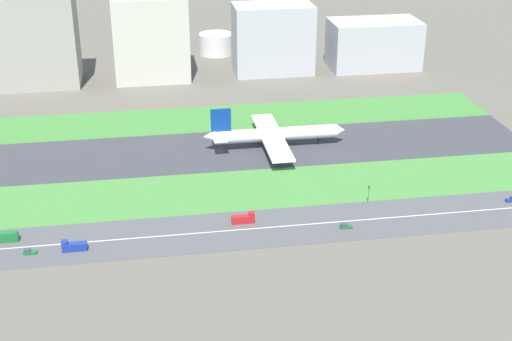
{
  "coord_description": "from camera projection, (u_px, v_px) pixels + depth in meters",
  "views": [
    {
      "loc": [
        -32.63,
        -298.33,
        128.64
      ],
      "look_at": [
        10.15,
        -36.5,
        6.0
      ],
      "focal_mm": 50.97,
      "sensor_mm": 36.0,
      "label": 1
    }
  ],
  "objects": [
    {
      "name": "highway",
      "position": [
        245.0,
        229.0,
        260.59
      ],
      "size": [
        280.0,
        28.0,
        0.1
      ],
      "primitive_type": "cube",
      "color": "#4C4C4F",
      "rests_on": "ground_plane"
    },
    {
      "name": "truck_0",
      "position": [
        74.0,
        246.0,
        246.72
      ],
      "size": [
        8.4,
        2.5,
        4.0
      ],
      "rotation": [
        0.0,
        0.0,
        3.14
      ],
      "color": "navy",
      "rests_on": "highway"
    },
    {
      "name": "fuel_tank_west",
      "position": [
        216.0,
        44.0,
        468.03
      ],
      "size": [
        21.67,
        21.67,
        13.13
      ],
      "primitive_type": "cylinder",
      "color": "silver",
      "rests_on": "ground_plane"
    },
    {
      "name": "grass_median_south",
      "position": [
        233.0,
        190.0,
        289.26
      ],
      "size": [
        280.0,
        36.0,
        0.1
      ],
      "primitive_type": "cube",
      "color": "#427F38",
      "rests_on": "ground_plane"
    },
    {
      "name": "airliner",
      "position": [
        273.0,
        134.0,
        326.86
      ],
      "size": [
        65.0,
        56.0,
        19.7
      ],
      "color": "white",
      "rests_on": "runway"
    },
    {
      "name": "highway_centerline",
      "position": [
        244.0,
        229.0,
        260.57
      ],
      "size": [
        266.0,
        0.5,
        0.01
      ],
      "primitive_type": "cube",
      "color": "silver",
      "rests_on": "highway"
    },
    {
      "name": "grass_median_north",
      "position": [
        211.0,
        119.0,
        362.72
      ],
      "size": [
        280.0,
        36.0,
        0.1
      ],
      "primitive_type": "cube",
      "color": "#3D7A33",
      "rests_on": "ground_plane"
    },
    {
      "name": "car_0",
      "position": [
        512.0,
        200.0,
        280.1
      ],
      "size": [
        4.4,
        1.8,
        2.0
      ],
      "color": "navy",
      "rests_on": "highway"
    },
    {
      "name": "fuel_tank_centre",
      "position": [
        264.0,
        41.0,
        472.37
      ],
      "size": [
        23.93,
        23.93,
        14.39
      ],
      "primitive_type": "cylinder",
      "color": "silver",
      "rests_on": "ground_plane"
    },
    {
      "name": "hangar_building",
      "position": [
        151.0,
        37.0,
        414.26
      ],
      "size": [
        42.03,
        31.67,
        47.91
      ],
      "primitive_type": "cube",
      "color": "beige",
      "rests_on": "ground_plane"
    },
    {
      "name": "bus_0",
      "position": [
        1.0,
        237.0,
        251.93
      ],
      "size": [
        11.6,
        2.5,
        3.5
      ],
      "color": "#19662D",
      "rests_on": "highway"
    },
    {
      "name": "car_1",
      "position": [
        346.0,
        226.0,
        261.02
      ],
      "size": [
        4.4,
        1.8,
        2.0
      ],
      "rotation": [
        0.0,
        0.0,
        3.14
      ],
      "color": "#19662D",
      "rests_on": "highway"
    },
    {
      "name": "cargo_warehouse",
      "position": [
        374.0,
        44.0,
        437.8
      ],
      "size": [
        53.19,
        29.47,
        28.47
      ],
      "primitive_type": "cube",
      "color": "#B2B2B7",
      "rests_on": "ground_plane"
    },
    {
      "name": "traffic_light",
      "position": [
        369.0,
        193.0,
        277.78
      ],
      "size": [
        0.36,
        0.5,
        7.2
      ],
      "color": "#4C4C51",
      "rests_on": "highway"
    },
    {
      "name": "terminal_building",
      "position": [
        35.0,
        39.0,
        404.16
      ],
      "size": [
        45.89,
        33.85,
        51.46
      ],
      "primitive_type": "cube",
      "color": "#9E998E",
      "rests_on": "ground_plane"
    },
    {
      "name": "truck_1",
      "position": [
        244.0,
        219.0,
        264.46
      ],
      "size": [
        8.4,
        2.5,
        4.0
      ],
      "color": "#B2191E",
      "rests_on": "highway"
    },
    {
      "name": "car_2",
      "position": [
        29.0,
        252.0,
        244.88
      ],
      "size": [
        4.4,
        1.8,
        2.0
      ],
      "rotation": [
        0.0,
        0.0,
        3.14
      ],
      "color": "#19662D",
      "rests_on": "highway"
    },
    {
      "name": "office_tower",
      "position": [
        273.0,
        39.0,
        426.25
      ],
      "size": [
        46.02,
        26.31,
        40.2
      ],
      "primitive_type": "cube",
      "color": "#B2B2B7",
      "rests_on": "ground_plane"
    },
    {
      "name": "runway",
      "position": [
        221.0,
        150.0,
        325.99
      ],
      "size": [
        280.0,
        46.0,
        0.1
      ],
      "primitive_type": "cube",
      "color": "#38383D",
      "rests_on": "ground_plane"
    },
    {
      "name": "ground_plane",
      "position": [
        221.0,
        151.0,
        326.01
      ],
      "size": [
        800.0,
        800.0,
        0.0
      ],
      "primitive_type": "plane",
      "color": "#5B564C"
    }
  ]
}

